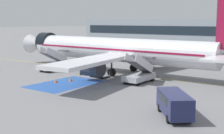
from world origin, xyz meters
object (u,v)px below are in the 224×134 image
Objects in this scene: airliner at (119,50)px; fuel_tanker at (202,54)px; ground_crew_1 at (81,66)px; baggage_cart at (100,75)px; boarding_stairs_forward at (54,64)px; traffic_cone_1 at (56,81)px; traffic_cone_0 at (71,79)px; boarding_stairs_aft at (139,75)px; service_van_0 at (174,102)px; ground_crew_0 at (81,69)px; terminal_building at (213,32)px.

fuel_tanker is at bearing -15.68° from airliner.
baggage_cart is at bearing -47.15° from ground_crew_1.
boarding_stairs_forward is (-9.45, -4.15, -2.49)m from airliner.
traffic_cone_1 is at bearing -107.05° from ground_crew_1.
fuel_tanker is 21.86× the size of traffic_cone_0.
boarding_stairs_aft is at bearing -38.94° from ground_crew_1.
boarding_stairs_aft reaches higher than baggage_cart.
service_van_0 is 10.10× the size of traffic_cone_0.
service_van_0 is at bearing -13.25° from traffic_cone_1.
ground_crew_1 is at bearing -30.59° from fuel_tanker.
service_van_0 reaches higher than baggage_cart.
baggage_cart is 4.59m from ground_crew_1.
ground_crew_0 is at bearing -4.31° from boarding_stairs_forward.
baggage_cart is 4.58m from traffic_cone_0.
ground_crew_1 is (-10.14, -22.67, -0.55)m from fuel_tanker.
ground_crew_0 is (-9.60, -0.31, -0.05)m from boarding_stairs_aft.
baggage_cart is (-0.04, -4.50, -3.21)m from airliner.
baggage_cart is at bearing 169.33° from ground_crew_0.
ground_crew_0 is (-19.25, 10.26, -0.28)m from service_van_0.
airliner reaches higher than boarding_stairs_aft.
ground_crew_0 is 3.15× the size of traffic_cone_1.
terminal_building is (2.05, 68.96, 3.16)m from boarding_stairs_forward.
traffic_cone_0 is at bearing 100.97° from ground_crew_0.
traffic_cone_0 is at bearing -94.34° from ground_crew_1.
fuel_tanker is at bearing -73.96° from terminal_building.
boarding_stairs_aft is 0.05× the size of terminal_building.
fuel_tanker is 30.96m from traffic_cone_1.
service_van_0 is 1.88× the size of baggage_cart.
fuel_tanker reaches higher than baggage_cart.
boarding_stairs_forward is 9.45m from baggage_cart.
boarding_stairs_forward is at bearing 153.73° from ground_crew_1.
fuel_tanker is 6.76× the size of ground_crew_0.
boarding_stairs_aft is at bearing -5.12° from fuel_tanker.
airliner is 15.16× the size of baggage_cart.
boarding_stairs_aft reaches higher than ground_crew_0.
airliner is 25.19× the size of ground_crew_0.
boarding_stairs_aft reaches higher than traffic_cone_1.
boarding_stairs_aft is at bearing -78.83° from terminal_building.
baggage_cart is 1.66× the size of ground_crew_0.
boarding_stairs_forward is at bearing 149.71° from traffic_cone_0.
baggage_cart is 0.03× the size of terminal_building.
terminal_building is at bearing 94.69° from traffic_cone_0.
airliner reaches higher than ground_crew_0.
traffic_cone_0 is at bearing -85.31° from terminal_building.
terminal_building is at bearing 93.92° from traffic_cone_1.
airliner reaches higher than service_van_0.
traffic_cone_0 is 0.01× the size of terminal_building.
terminal_building is (-23.33, 79.78, 2.93)m from service_van_0.
ground_crew_1 is (-4.40, 1.03, 0.80)m from baggage_cart.
traffic_cone_1 is (1.09, -5.98, -0.66)m from ground_crew_0.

